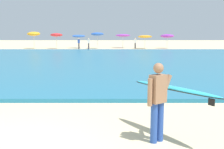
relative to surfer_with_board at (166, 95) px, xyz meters
The scene contains 12 objects.
sea 17.51m from the surfer_with_board, 100.79° to the left, with size 120.00×28.00×0.14m, color teal.
surfer_with_board is the anchor object (origin of this frame).
beach_umbrella_0 37.28m from the surfer_with_board, 110.00° to the left, with size 1.89×1.91×2.51m.
beach_umbrella_1 36.04m from the surfer_with_board, 105.03° to the left, with size 1.79×1.81×2.30m.
beach_umbrella_2 36.72m from the surfer_with_board, 99.79° to the left, with size 2.04×2.05×2.04m.
beach_umbrella_3 35.26m from the surfer_with_board, 95.42° to the left, with size 1.89×1.91×2.42m.
beach_umbrella_4 36.64m from the surfer_with_board, 89.18° to the left, with size 2.26×2.27×2.16m.
beach_umbrella_5 35.07m from the surfer_with_board, 83.91° to the left, with size 2.05×2.06×2.01m.
beach_umbrella_6 36.21m from the surfer_with_board, 78.64° to the left, with size 2.02×2.04×2.16m.
beachgoer_near_row_left 34.97m from the surfer_with_board, 86.24° to the left, with size 0.32×0.20×1.58m.
beachgoer_near_row_mid 34.32m from the surfer_with_board, 99.97° to the left, with size 0.32×0.20×1.58m.
beachgoer_near_row_right 33.69m from the surfer_with_board, 97.67° to the left, with size 0.32×0.20×1.58m.
Camera 1 is at (2.12, -4.85, 2.36)m, focal length 43.82 mm.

